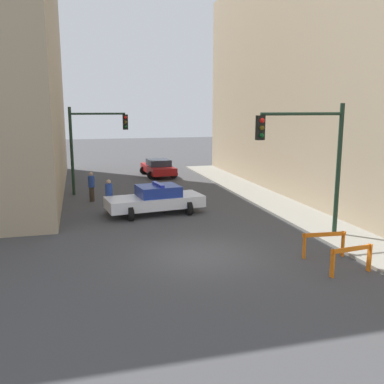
% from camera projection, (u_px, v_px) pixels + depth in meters
% --- Properties ---
extents(ground_plane, '(120.00, 120.00, 0.00)m').
position_uv_depth(ground_plane, '(201.00, 255.00, 15.19)').
color(ground_plane, '#424244').
extents(sidewalk_right, '(2.40, 44.00, 0.12)m').
position_uv_depth(sidewalk_right, '(353.00, 240.00, 16.75)').
color(sidewalk_right, gray).
rests_on(sidewalk_right, ground_plane).
extents(building_right, '(12.00, 28.00, 13.64)m').
position_uv_depth(building_right, '(384.00, 78.00, 24.85)').
color(building_right, tan).
rests_on(building_right, ground_plane).
extents(traffic_light_near, '(3.64, 0.35, 5.20)m').
position_uv_depth(traffic_light_near, '(313.00, 150.00, 16.47)').
color(traffic_light_near, black).
rests_on(traffic_light_near, sidewalk_right).
extents(traffic_light_far, '(3.44, 0.35, 5.20)m').
position_uv_depth(traffic_light_far, '(90.00, 138.00, 25.32)').
color(traffic_light_far, black).
rests_on(traffic_light_far, ground_plane).
extents(police_car, '(4.90, 2.75, 1.52)m').
position_uv_depth(police_car, '(156.00, 199.00, 21.00)').
color(police_car, white).
rests_on(police_car, ground_plane).
extents(parked_car_near, '(2.47, 4.41, 1.31)m').
position_uv_depth(parked_car_near, '(158.00, 168.00, 32.54)').
color(parked_car_near, maroon).
rests_on(parked_car_near, ground_plane).
extents(pedestrian_crossing, '(0.50, 0.50, 1.66)m').
position_uv_depth(pedestrian_crossing, '(109.00, 195.00, 21.29)').
color(pedestrian_crossing, '#382D23').
rests_on(pedestrian_crossing, ground_plane).
extents(pedestrian_corner, '(0.44, 0.44, 1.66)m').
position_uv_depth(pedestrian_corner, '(92.00, 186.00, 23.73)').
color(pedestrian_corner, '#382D23').
rests_on(pedestrian_corner, ground_plane).
extents(barrier_mid, '(1.60, 0.32, 0.90)m').
position_uv_depth(barrier_mid, '(352.00, 256.00, 13.33)').
color(barrier_mid, orange).
rests_on(barrier_mid, ground_plane).
extents(barrier_back, '(1.60, 0.29, 0.90)m').
position_uv_depth(barrier_back, '(324.00, 240.00, 14.85)').
color(barrier_back, orange).
rests_on(barrier_back, ground_plane).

